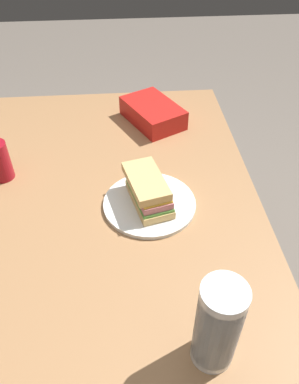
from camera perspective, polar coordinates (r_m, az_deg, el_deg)
name	(u,v)px	position (r m, az deg, el deg)	size (l,w,h in m)	color
ground_plane	(107,355)	(1.66, -6.35, -23.09)	(8.00, 8.00, 0.00)	#70665B
dining_table	(90,250)	(1.10, -8.93, -8.57)	(1.48, 0.99, 0.75)	#9E7047
paper_plate	(150,204)	(1.07, 0.00, -1.74)	(0.26, 0.26, 0.01)	white
sandwich	(148,191)	(1.04, -0.16, 0.22)	(0.20, 0.14, 0.08)	#DBB26B
chip_bag	(153,113)	(1.41, 0.49, 11.75)	(0.23, 0.15, 0.07)	red
plastic_cup_stack	(218,326)	(0.74, 10.15, -19.10)	(0.08, 0.08, 0.22)	silver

